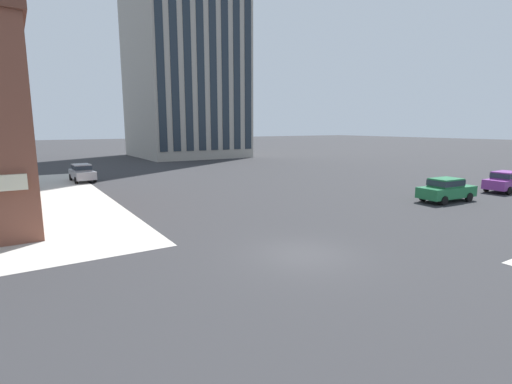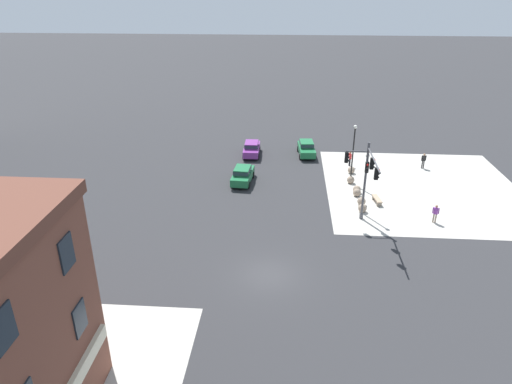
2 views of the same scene
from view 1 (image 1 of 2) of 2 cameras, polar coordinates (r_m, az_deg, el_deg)
The scene contains 4 objects.
ground_plane at distance 16.34m, azimuth 6.96°, elevation -9.30°, with size 320.00×320.00×0.00m, color #2D2D30.
car_main_northbound_near at distance 37.47m, azimuth 33.35°, elevation 1.43°, with size 4.42×1.92×1.68m.
car_main_northbound_far at distance 30.44m, azimuth 26.59°, elevation 0.43°, with size 4.53×2.16×1.68m.
car_main_southbound_far at distance 41.02m, azimuth -24.59°, elevation 2.75°, with size 2.04×4.47×1.68m.
Camera 1 is at (-9.89, -11.87, 5.33)m, focal length 26.72 mm.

